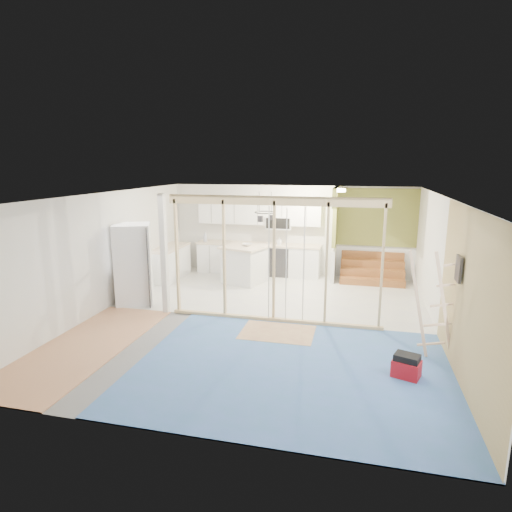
% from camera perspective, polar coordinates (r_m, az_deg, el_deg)
% --- Properties ---
extents(room, '(7.01, 8.01, 2.61)m').
position_cam_1_polar(room, '(8.67, 0.46, -0.51)').
color(room, slate).
rests_on(room, ground).
extents(floor_overlays, '(7.00, 8.00, 0.03)m').
position_cam_1_polar(floor_overlays, '(9.08, 0.99, -8.41)').
color(floor_overlays, beige).
rests_on(floor_overlays, room).
extents(stud_frame, '(4.66, 0.14, 2.60)m').
position_cam_1_polar(stud_frame, '(8.67, -1.09, 1.44)').
color(stud_frame, tan).
rests_on(stud_frame, room).
extents(base_cabinets, '(4.45, 2.24, 0.93)m').
position_cam_1_polar(base_cabinets, '(12.43, -3.26, -0.54)').
color(base_cabinets, white).
rests_on(base_cabinets, room).
extents(upper_cabinets, '(3.60, 0.41, 0.85)m').
position_cam_1_polar(upper_cabinets, '(12.44, 0.68, 5.81)').
color(upper_cabinets, white).
rests_on(upper_cabinets, room).
extents(green_partition, '(2.25, 1.51, 2.60)m').
position_cam_1_polar(green_partition, '(12.11, 13.93, 1.08)').
color(green_partition, olive).
rests_on(green_partition, room).
extents(pot_rack, '(0.52, 0.52, 0.72)m').
position_cam_1_polar(pot_rack, '(10.44, 1.19, 5.55)').
color(pot_rack, black).
rests_on(pot_rack, room).
extents(sheathing_panel, '(0.02, 4.00, 2.60)m').
position_cam_1_polar(sheathing_panel, '(6.71, 26.56, -5.67)').
color(sheathing_panel, tan).
rests_on(sheathing_panel, room).
extents(electrical_panel, '(0.04, 0.30, 0.40)m').
position_cam_1_polar(electrical_panel, '(7.18, 25.41, -1.55)').
color(electrical_panel, '#36353A').
rests_on(electrical_panel, room).
extents(ceiling_light, '(0.32, 0.32, 0.08)m').
position_cam_1_polar(ceiling_light, '(11.27, 11.04, 8.60)').
color(ceiling_light, '#FFEABF').
rests_on(ceiling_light, room).
extents(fridge, '(1.08, 1.04, 1.87)m').
position_cam_1_polar(fridge, '(10.28, -15.97, -1.05)').
color(fridge, white).
rests_on(fridge, room).
extents(island, '(1.32, 1.32, 1.04)m').
position_cam_1_polar(island, '(11.64, -1.53, -1.15)').
color(island, silver).
rests_on(island, room).
extents(bowl, '(0.31, 0.31, 0.06)m').
position_cam_1_polar(bowl, '(11.51, -1.23, 1.51)').
color(bowl, beige).
rests_on(bowl, island).
extents(soap_bottle_a, '(0.15, 0.15, 0.31)m').
position_cam_1_polar(soap_bottle_a, '(12.82, -6.79, 2.59)').
color(soap_bottle_a, '#A8ABBB').
rests_on(soap_bottle_a, base_cabinets).
extents(soap_bottle_b, '(0.12, 0.12, 0.21)m').
position_cam_1_polar(soap_bottle_b, '(12.28, 3.13, 2.01)').
color(soap_bottle_b, white).
rests_on(soap_bottle_b, base_cabinets).
extents(toolbox, '(0.48, 0.42, 0.38)m').
position_cam_1_polar(toolbox, '(7.11, 19.42, -13.74)').
color(toolbox, '#A20F17').
rests_on(toolbox, room).
extents(ladder, '(0.98, 0.06, 1.82)m').
position_cam_1_polar(ladder, '(7.66, 22.69, -6.08)').
color(ladder, '#E6BA8C').
rests_on(ladder, room).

